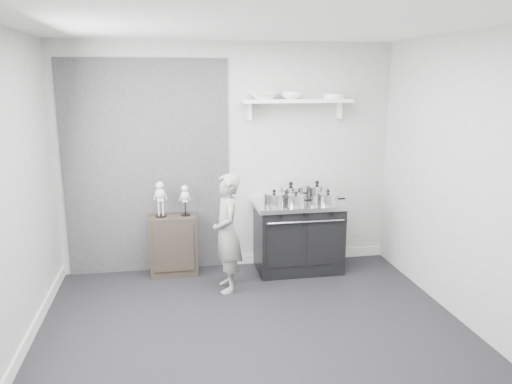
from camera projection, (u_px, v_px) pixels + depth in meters
ground at (255, 335)px, 4.54m from camera, size 4.00×4.00×0.00m
room_shell at (242, 155)px, 4.30m from camera, size 4.02×3.62×2.71m
wall_shelf at (297, 102)px, 5.83m from camera, size 1.30×0.26×0.24m
stove at (298, 236)px, 6.00m from camera, size 1.05×0.66×0.85m
side_cabinet at (174, 245)px, 5.89m from camera, size 0.55×0.32×0.71m
child at (227, 233)px, 5.38m from camera, size 0.32×0.48×1.30m
pot_front_left at (274, 199)px, 5.73m from camera, size 0.33×0.25×0.19m
pot_back_left at (291, 193)px, 5.96m from camera, size 0.38×0.30×0.23m
pot_back_right at (317, 192)px, 6.01m from camera, size 0.37×0.28×0.24m
pot_front_right at (328, 199)px, 5.79m from camera, size 0.33×0.25×0.18m
pot_front_center at (296, 200)px, 5.73m from camera, size 0.29×0.21×0.17m
skeleton_full at (160, 196)px, 5.73m from camera, size 0.13×0.09×0.48m
skeleton_torso at (185, 198)px, 5.78m from camera, size 0.12×0.07×0.42m
bowl_large at (264, 96)px, 5.74m from camera, size 0.33×0.33×0.08m
bowl_small at (292, 96)px, 5.80m from camera, size 0.26×0.26×0.08m
plate_stack at (334, 96)px, 5.89m from camera, size 0.26×0.26×0.06m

